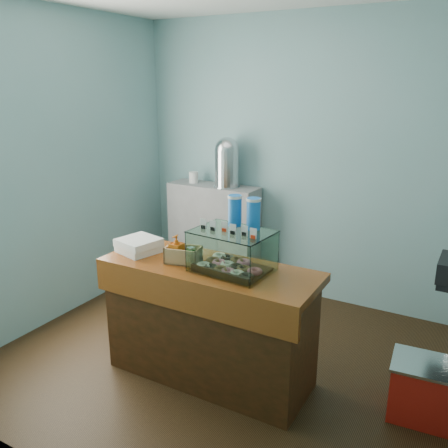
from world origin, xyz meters
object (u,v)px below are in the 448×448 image
Objects in this scene: display_case at (234,248)px; red_cooler at (426,390)px; coffee_urn at (227,161)px; counter at (209,321)px.

display_case is 1.14× the size of red_cooler.
red_cooler is at bearing 16.49° from display_case.
display_case is 1.58m from red_cooler.
coffee_urn reaches higher than red_cooler.
red_cooler is (1.49, 0.31, -0.25)m from counter.
display_case is at bearing 9.45° from counter.
counter is 0.63m from display_case.
coffee_urn is at bearing 125.40° from display_case.
coffee_urn reaches higher than counter.
counter is 2.86× the size of display_case.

